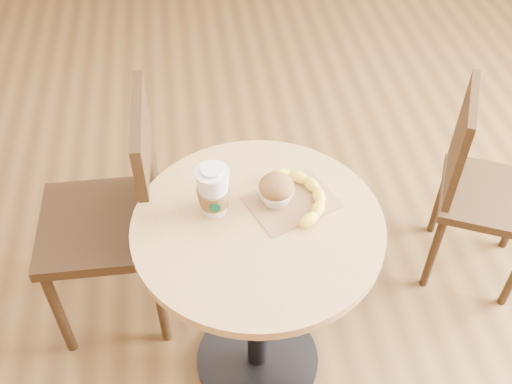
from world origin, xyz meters
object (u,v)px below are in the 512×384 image
Objects in this scene: chair_left at (118,213)px; chair_right at (478,184)px; coffee_cup at (213,192)px; cafe_table at (258,270)px; muffin at (276,190)px; banana at (303,195)px.

chair_right is at bearing 92.12° from chair_left.
chair_left is 5.95× the size of coffee_cup.
cafe_table is 0.28m from muffin.
banana is (0.57, -0.25, 0.26)m from chair_left.
coffee_cup is 0.26m from banana.
cafe_table is 2.92× the size of banana.
muffin reaches higher than banana.
chair_left reaches higher than chair_right.
banana is (0.25, 0.00, -0.05)m from coffee_cup.
chair_right is 0.84m from banana.
muffin is at bearing 49.15° from cafe_table.
muffin is at bearing 2.30° from coffee_cup.
banana is at bearing -3.60° from muffin.
banana is at bearing 66.97° from chair_left.
muffin is (0.49, -0.25, 0.28)m from chair_left.
cafe_table is 0.31m from coffee_cup.
chair_right is 7.96× the size of muffin.
chair_right is 3.18× the size of banana.
banana is (0.14, 0.07, 0.24)m from cafe_table.
chair_right is (1.29, 0.03, -0.07)m from chair_left.
coffee_cup is at bearing 150.62° from cafe_table.
chair_left is at bearing 153.33° from muffin.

